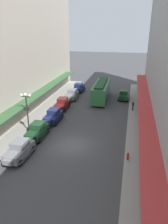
{
  "coord_description": "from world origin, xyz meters",
  "views": [
    {
      "loc": [
        6.07,
        -20.79,
        12.75
      ],
      "look_at": [
        0.0,
        6.0,
        1.8
      ],
      "focal_mm": 34.18,
      "sensor_mm": 36.0,
      "label": 1
    }
  ],
  "objects_px": {
    "parked_car_4": "(62,103)",
    "streetcar": "(101,90)",
    "parked_car_0": "(19,149)",
    "lamp_post_with_clock": "(27,111)",
    "fire_hydrant": "(128,156)",
    "parked_car_6": "(37,130)",
    "parked_car_1": "(123,94)",
    "parked_car_5": "(79,87)",
    "pedestrian_1": "(143,96)",
    "parked_car_3": "(53,115)",
    "pedestrian_0": "(133,106)",
    "parked_car_2": "(72,94)"
  },
  "relations": [
    {
      "from": "parked_car_2",
      "to": "parked_car_4",
      "type": "bearing_deg",
      "value": -91.62
    },
    {
      "from": "parked_car_0",
      "to": "parked_car_1",
      "type": "bearing_deg",
      "value": 66.62
    },
    {
      "from": "parked_car_1",
      "to": "pedestrian_1",
      "type": "xyz_separation_m",
      "value": [
        3.55,
        -0.48,
        0.07
      ]
    },
    {
      "from": "streetcar",
      "to": "fire_hydrant",
      "type": "xyz_separation_m",
      "value": [
        5.61,
        -19.04,
        -1.34
      ]
    },
    {
      "from": "fire_hydrant",
      "to": "pedestrian_1",
      "type": "relative_size",
      "value": 0.49
    },
    {
      "from": "parked_car_0",
      "to": "streetcar",
      "type": "xyz_separation_m",
      "value": [
        5.47,
        20.84,
        0.96
      ]
    },
    {
      "from": "parked_car_0",
      "to": "pedestrian_0",
      "type": "height_order",
      "value": "parked_car_0"
    },
    {
      "from": "parked_car_1",
      "to": "parked_car_4",
      "type": "distance_m",
      "value": 12.2
    },
    {
      "from": "parked_car_5",
      "to": "pedestrian_0",
      "type": "height_order",
      "value": "parked_car_5"
    },
    {
      "from": "parked_car_5",
      "to": "pedestrian_1",
      "type": "distance_m",
      "value": 13.51
    },
    {
      "from": "parked_car_3",
      "to": "pedestrian_0",
      "type": "height_order",
      "value": "parked_car_3"
    },
    {
      "from": "parked_car_1",
      "to": "pedestrian_0",
      "type": "relative_size",
      "value": 2.63
    },
    {
      "from": "parked_car_3",
      "to": "parked_car_5",
      "type": "distance_m",
      "value": 15.7
    },
    {
      "from": "lamp_post_with_clock",
      "to": "pedestrian_0",
      "type": "relative_size",
      "value": 3.15
    },
    {
      "from": "fire_hydrant",
      "to": "parked_car_1",
      "type": "bearing_deg",
      "value": 94.34
    },
    {
      "from": "fire_hydrant",
      "to": "pedestrian_0",
      "type": "relative_size",
      "value": 0.5
    },
    {
      "from": "parked_car_3",
      "to": "fire_hydrant",
      "type": "xyz_separation_m",
      "value": [
        10.86,
        -7.66,
        -0.38
      ]
    },
    {
      "from": "parked_car_5",
      "to": "parked_car_2",
      "type": "bearing_deg",
      "value": -90.6
    },
    {
      "from": "parked_car_0",
      "to": "parked_car_2",
      "type": "bearing_deg",
      "value": 89.95
    },
    {
      "from": "parked_car_1",
      "to": "pedestrian_1",
      "type": "height_order",
      "value": "parked_car_1"
    },
    {
      "from": "parked_car_0",
      "to": "parked_car_1",
      "type": "xyz_separation_m",
      "value": [
        9.54,
        22.07,
        0.0
      ]
    },
    {
      "from": "parked_car_0",
      "to": "parked_car_1",
      "type": "relative_size",
      "value": 1.0
    },
    {
      "from": "parked_car_2",
      "to": "parked_car_3",
      "type": "relative_size",
      "value": 1.0
    },
    {
      "from": "parked_car_2",
      "to": "streetcar",
      "type": "bearing_deg",
      "value": 7.97
    },
    {
      "from": "parked_car_5",
      "to": "streetcar",
      "type": "bearing_deg",
      "value": -38.69
    },
    {
      "from": "parked_car_5",
      "to": "pedestrian_1",
      "type": "xyz_separation_m",
      "value": [
        13.02,
        -3.58,
        0.07
      ]
    },
    {
      "from": "parked_car_0",
      "to": "lamp_post_with_clock",
      "type": "relative_size",
      "value": 0.83
    },
    {
      "from": "parked_car_0",
      "to": "pedestrian_1",
      "type": "xyz_separation_m",
      "value": [
        13.1,
        21.59,
        0.07
      ]
    },
    {
      "from": "parked_car_0",
      "to": "parked_car_5",
      "type": "xyz_separation_m",
      "value": [
        0.07,
        25.16,
        0.0
      ]
    },
    {
      "from": "parked_car_4",
      "to": "streetcar",
      "type": "bearing_deg",
      "value": 47.88
    },
    {
      "from": "parked_car_4",
      "to": "parked_car_6",
      "type": "distance_m",
      "value": 10.09
    },
    {
      "from": "parked_car_2",
      "to": "lamp_post_with_clock",
      "type": "xyz_separation_m",
      "value": [
        -1.69,
        -14.53,
        2.04
      ]
    },
    {
      "from": "parked_car_4",
      "to": "parked_car_5",
      "type": "distance_m",
      "value": 10.52
    },
    {
      "from": "lamp_post_with_clock",
      "to": "fire_hydrant",
      "type": "height_order",
      "value": "lamp_post_with_clock"
    },
    {
      "from": "parked_car_5",
      "to": "streetcar",
      "type": "relative_size",
      "value": 0.44
    },
    {
      "from": "parked_car_4",
      "to": "parked_car_3",
      "type": "bearing_deg",
      "value": -86.13
    },
    {
      "from": "parked_car_2",
      "to": "parked_car_4",
      "type": "relative_size",
      "value": 1.0
    },
    {
      "from": "parked_car_3",
      "to": "parked_car_4",
      "type": "distance_m",
      "value": 5.19
    },
    {
      "from": "parked_car_0",
      "to": "parked_car_3",
      "type": "bearing_deg",
      "value": 88.7
    },
    {
      "from": "parked_car_2",
      "to": "parked_car_5",
      "type": "distance_m",
      "value": 5.08
    },
    {
      "from": "parked_car_5",
      "to": "parked_car_6",
      "type": "xyz_separation_m",
      "value": [
        -0.1,
        -20.61,
        0.0
      ]
    },
    {
      "from": "parked_car_6",
      "to": "fire_hydrant",
      "type": "distance_m",
      "value": 11.46
    },
    {
      "from": "parked_car_5",
      "to": "pedestrian_1",
      "type": "relative_size",
      "value": 2.56
    },
    {
      "from": "parked_car_5",
      "to": "parked_car_1",
      "type": "bearing_deg",
      "value": -18.09
    },
    {
      "from": "parked_car_4",
      "to": "parked_car_5",
      "type": "height_order",
      "value": "same"
    },
    {
      "from": "parked_car_0",
      "to": "parked_car_5",
      "type": "bearing_deg",
      "value": 89.84
    },
    {
      "from": "fire_hydrant",
      "to": "parked_car_5",
      "type": "bearing_deg",
      "value": 115.23
    },
    {
      "from": "parked_car_6",
      "to": "pedestrian_1",
      "type": "height_order",
      "value": "parked_car_6"
    },
    {
      "from": "parked_car_3",
      "to": "parked_car_6",
      "type": "relative_size",
      "value": 1.0
    },
    {
      "from": "parked_car_4",
      "to": "lamp_post_with_clock",
      "type": "height_order",
      "value": "lamp_post_with_clock"
    }
  ]
}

